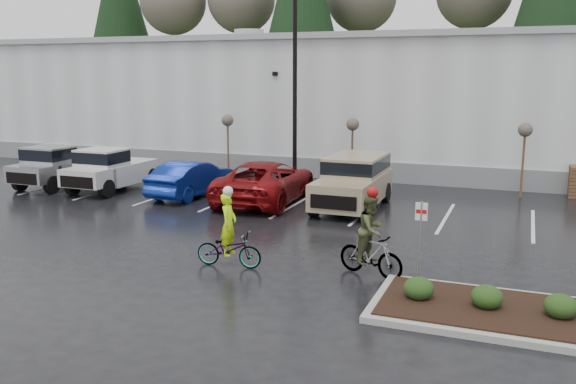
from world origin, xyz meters
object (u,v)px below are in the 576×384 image
at_px(sapling_mid, 353,128).
at_px(fire_lane_sign, 420,233).
at_px(pickup_white, 115,168).
at_px(lamppost, 295,63).
at_px(cyclist_hivis, 229,242).
at_px(car_blue, 192,178).
at_px(car_red, 266,181).
at_px(suv_tan, 352,183).
at_px(cyclist_olive, 371,244).
at_px(pickup_silver, 63,165).
at_px(sapling_east, 525,134).
at_px(sapling_west, 228,124).

height_order(sapling_mid, fire_lane_sign, sapling_mid).
relative_size(fire_lane_sign, pickup_white, 0.42).
bearing_deg(pickup_white, fire_lane_sign, -27.87).
xyz_separation_m(lamppost, fire_lane_sign, (7.80, -11.80, -4.28)).
bearing_deg(cyclist_hivis, car_blue, 30.81).
bearing_deg(lamppost, cyclist_hivis, -77.64).
relative_size(car_red, suv_tan, 1.21).
height_order(lamppost, cyclist_olive, lamppost).
bearing_deg(pickup_white, cyclist_hivis, -39.53).
relative_size(fire_lane_sign, pickup_silver, 0.42).
distance_m(car_blue, suv_tan, 7.14).
relative_size(sapling_mid, car_blue, 0.68).
bearing_deg(pickup_white, car_blue, -0.96).
bearing_deg(car_blue, pickup_silver, 4.58).
relative_size(sapling_east, car_blue, 0.68).
xyz_separation_m(pickup_white, cyclist_olive, (13.82, -7.58, -0.11)).
height_order(sapling_east, cyclist_hivis, sapling_east).
bearing_deg(sapling_mid, sapling_west, 180.00).
bearing_deg(pickup_silver, pickup_white, 2.38).
bearing_deg(pickup_white, sapling_mid, 25.88).
height_order(sapling_east, cyclist_olive, sapling_east).
xyz_separation_m(sapling_west, fire_lane_sign, (11.80, -12.80, -1.32)).
bearing_deg(fire_lane_sign, sapling_west, 132.67).
bearing_deg(cyclist_olive, fire_lane_sign, -90.03).
bearing_deg(fire_lane_sign, car_red, 133.65).
bearing_deg(sapling_east, car_blue, -159.95).
distance_m(suv_tan, cyclist_hivis, 8.38).
xyz_separation_m(sapling_west, sapling_mid, (6.50, 0.00, 0.00)).
xyz_separation_m(car_blue, cyclist_olive, (9.75, -7.51, 0.10)).
distance_m(sapling_mid, cyclist_hivis, 13.19).
distance_m(pickup_white, suv_tan, 11.21).
bearing_deg(car_red, pickup_silver, -3.08).
height_order(car_blue, cyclist_olive, cyclist_olive).
relative_size(pickup_white, cyclist_hivis, 2.29).
bearing_deg(suv_tan, sapling_west, 148.83).
distance_m(sapling_west, fire_lane_sign, 17.46).
bearing_deg(sapling_west, sapling_mid, 0.00).
bearing_deg(sapling_west, pickup_silver, -141.80).
distance_m(sapling_mid, fire_lane_sign, 13.92).
bearing_deg(sapling_mid, lamppost, -158.20).
bearing_deg(pickup_silver, suv_tan, 0.64).
distance_m(sapling_east, pickup_white, 18.09).
xyz_separation_m(sapling_mid, pickup_silver, (-12.73, -4.90, -1.75)).
relative_size(sapling_east, pickup_silver, 0.62).
height_order(sapling_west, sapling_mid, same).
distance_m(lamppost, sapling_east, 10.48).
bearing_deg(cyclist_hivis, sapling_mid, -4.51).
height_order(lamppost, car_blue, lamppost).
height_order(lamppost, suv_tan, lamppost).
xyz_separation_m(pickup_white, car_blue, (4.07, -0.07, -0.21)).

